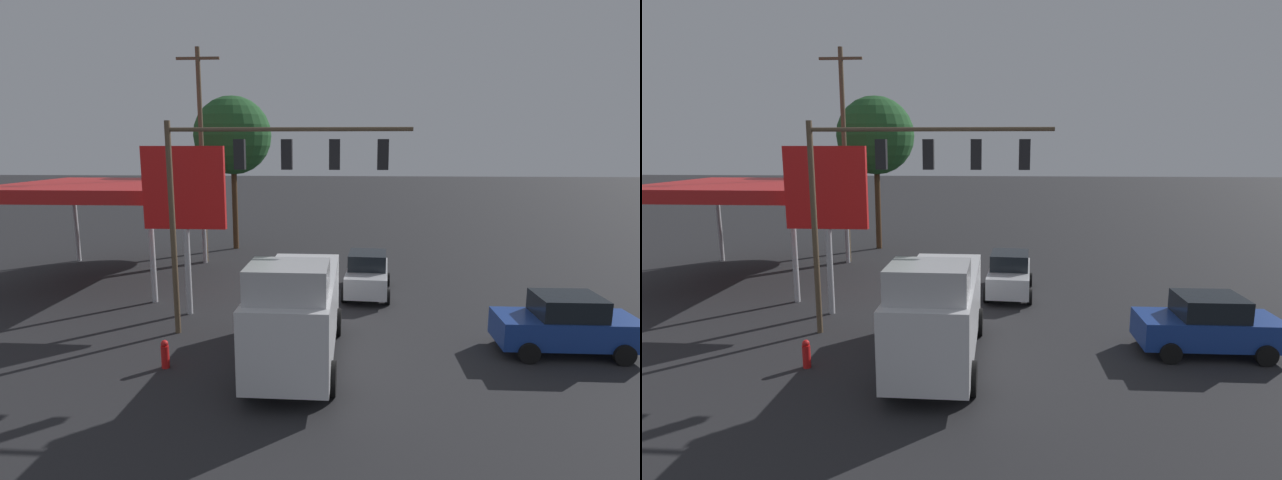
% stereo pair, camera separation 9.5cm
% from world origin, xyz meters
% --- Properties ---
extents(ground_plane, '(200.00, 200.00, 0.00)m').
position_xyz_m(ground_plane, '(0.00, 0.00, 0.00)').
color(ground_plane, '#262628').
extents(traffic_signal_assembly, '(8.27, 0.43, 7.47)m').
position_xyz_m(traffic_signal_assembly, '(1.69, 1.04, 5.69)').
color(traffic_signal_assembly, brown).
rests_on(traffic_signal_assembly, ground).
extents(utility_pole, '(2.40, 0.26, 11.97)m').
position_xyz_m(utility_pole, '(7.22, -10.27, 6.28)').
color(utility_pole, brown).
rests_on(utility_pole, ground).
extents(gas_station_canopy, '(8.76, 8.75, 4.86)m').
position_xyz_m(gas_station_canopy, '(10.96, -6.21, 4.51)').
color(gas_station_canopy, red).
rests_on(gas_station_canopy, ground).
extents(price_sign, '(3.20, 0.27, 6.64)m').
position_xyz_m(price_sign, '(5.18, -1.02, 4.82)').
color(price_sign, '#B7B7BC').
rests_on(price_sign, ground).
extents(sedan_waiting, '(4.42, 2.09, 1.93)m').
position_xyz_m(sedan_waiting, '(-8.21, 1.99, 0.95)').
color(sedan_waiting, navy).
rests_on(sedan_waiting, ground).
extents(delivery_truck, '(2.61, 6.82, 3.58)m').
position_xyz_m(delivery_truck, '(0.37, 3.32, 1.69)').
color(delivery_truck, silver).
rests_on(delivery_truck, ground).
extents(sedan_far, '(2.30, 4.51, 1.93)m').
position_xyz_m(sedan_far, '(-2.01, -4.23, 0.95)').
color(sedan_far, silver).
rests_on(sedan_far, ground).
extents(street_tree, '(4.93, 4.93, 9.80)m').
position_xyz_m(street_tree, '(6.34, -14.20, 7.31)').
color(street_tree, '#4C331E').
rests_on(street_tree, ground).
extents(fire_hydrant, '(0.24, 0.24, 0.88)m').
position_xyz_m(fire_hydrant, '(4.32, 3.95, 0.44)').
color(fire_hydrant, red).
rests_on(fire_hydrant, ground).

